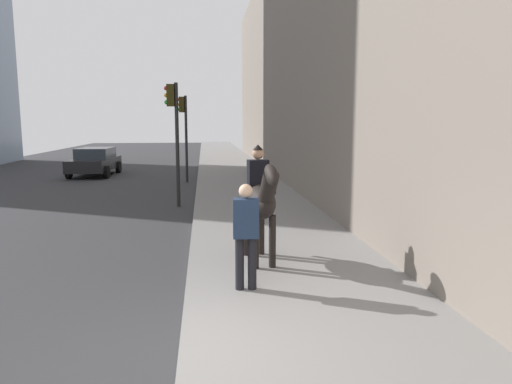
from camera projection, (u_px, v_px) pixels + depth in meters
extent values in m
cube|color=slate|center=(340.00, 350.00, 5.67)|extent=(120.00, 3.85, 0.12)
ellipsoid|color=black|center=(258.00, 201.00, 8.93)|extent=(1.55, 0.72, 0.66)
cylinder|color=black|center=(272.00, 241.00, 8.63)|extent=(0.13, 0.13, 0.98)
cylinder|color=black|center=(255.00, 242.00, 8.57)|extent=(0.13, 0.13, 0.98)
cylinder|color=black|center=(261.00, 230.00, 9.50)|extent=(0.13, 0.13, 0.98)
cylinder|color=black|center=(246.00, 231.00, 9.43)|extent=(0.13, 0.13, 0.98)
cylinder|color=black|center=(268.00, 188.00, 8.14)|extent=(0.66, 0.35, 0.68)
ellipsoid|color=black|center=(271.00, 175.00, 7.90)|extent=(0.65, 0.29, 0.49)
cylinder|color=black|center=(251.00, 200.00, 9.64)|extent=(0.29, 0.13, 0.55)
cube|color=black|center=(258.00, 191.00, 8.96)|extent=(0.50, 0.64, 0.08)
cube|color=black|center=(258.00, 174.00, 8.91)|extent=(0.32, 0.41, 0.55)
sphere|color=tan|center=(258.00, 154.00, 8.85)|extent=(0.22, 0.22, 0.22)
cone|color=black|center=(258.00, 147.00, 8.83)|extent=(0.22, 0.22, 0.10)
cylinder|color=black|center=(240.00, 263.00, 7.50)|extent=(0.14, 0.14, 0.85)
cylinder|color=black|center=(252.00, 263.00, 7.51)|extent=(0.14, 0.14, 0.85)
cube|color=#1E2D47|center=(246.00, 218.00, 7.39)|extent=(0.28, 0.41, 0.62)
sphere|color=#D8AD8C|center=(246.00, 191.00, 7.33)|extent=(0.22, 0.22, 0.22)
cube|color=black|center=(95.00, 164.00, 24.59)|extent=(4.44, 2.01, 0.60)
cube|color=#262D38|center=(96.00, 153.00, 24.77)|extent=(2.42, 1.71, 0.52)
cylinder|color=black|center=(106.00, 172.00, 23.36)|extent=(0.65, 0.25, 0.64)
cylinder|color=black|center=(69.00, 172.00, 23.24)|extent=(0.65, 0.25, 0.64)
cylinder|color=black|center=(119.00, 167.00, 26.03)|extent=(0.65, 0.25, 0.64)
cylinder|color=black|center=(85.00, 167.00, 25.91)|extent=(0.65, 0.25, 0.64)
cylinder|color=black|center=(177.00, 146.00, 15.35)|extent=(0.12, 0.12, 4.02)
cube|color=#2D280C|center=(170.00, 95.00, 15.10)|extent=(0.20, 0.24, 0.70)
sphere|color=red|center=(166.00, 88.00, 15.05)|extent=(0.14, 0.14, 0.14)
sphere|color=orange|center=(166.00, 95.00, 15.08)|extent=(0.14, 0.14, 0.14)
sphere|color=green|center=(167.00, 102.00, 15.12)|extent=(0.14, 0.14, 0.14)
cylinder|color=black|center=(186.00, 139.00, 21.67)|extent=(0.12, 0.12, 3.97)
cube|color=#2D280C|center=(182.00, 105.00, 21.41)|extent=(0.20, 0.24, 0.70)
sphere|color=red|center=(179.00, 100.00, 21.37)|extent=(0.14, 0.14, 0.14)
sphere|color=orange|center=(179.00, 104.00, 21.40)|extent=(0.14, 0.14, 0.14)
sphere|color=green|center=(179.00, 109.00, 21.43)|extent=(0.14, 0.14, 0.14)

